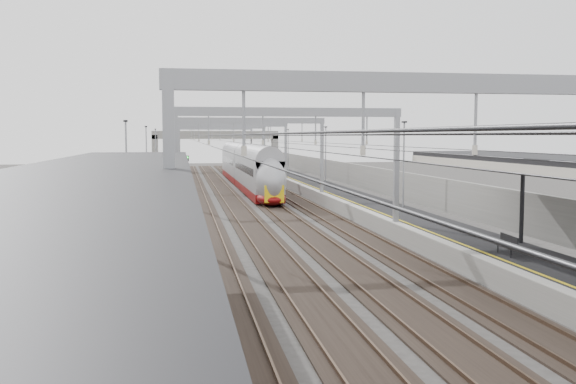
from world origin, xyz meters
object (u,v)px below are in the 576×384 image
object	(u,v)px
train	(247,171)
overbridge	(216,140)
bench	(507,243)
signal_green	(188,164)

from	to	relation	value
train	overbridge	bearing A→B (deg)	92.16
train	bench	size ratio (longest dim) A/B	28.18
train	signal_green	xyz separation A→B (m)	(-6.70, 10.42, 0.40)
train	bench	world-z (taller)	train
bench	overbridge	bearing A→B (deg)	94.82
train	signal_green	distance (m)	12.40
overbridge	signal_green	distance (m)	29.91
overbridge	signal_green	world-z (taller)	overbridge
overbridge	train	xyz separation A→B (m)	(1.50, -39.74, -3.30)
overbridge	bench	world-z (taller)	overbridge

